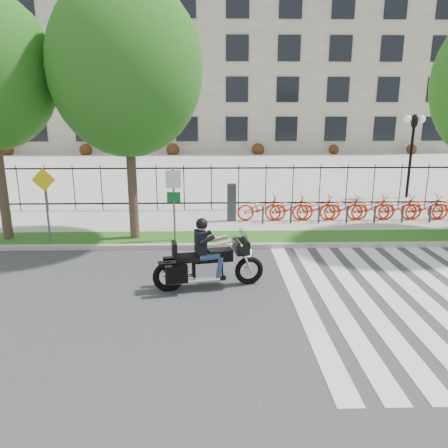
{
  "coord_description": "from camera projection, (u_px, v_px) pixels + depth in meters",
  "views": [
    {
      "loc": [
        0.07,
        -9.75,
        4.52
      ],
      "look_at": [
        0.4,
        3.0,
        1.13
      ],
      "focal_mm": 35.0,
      "sensor_mm": 36.0,
      "label": 1
    }
  ],
  "objects": [
    {
      "name": "street_tree_1",
      "position": [
        126.0,
        68.0,
        13.82
      ],
      "size": [
        4.89,
        4.89,
        8.42
      ],
      "color": "#3A2D20",
      "rests_on": "grass_verge"
    },
    {
      "name": "curb",
      "position": [
        211.0,
        246.0,
        14.52
      ],
      "size": [
        60.0,
        0.2,
        0.15
      ],
      "primitive_type": "cube",
      "color": "#A7A59D",
      "rests_on": "ground"
    },
    {
      "name": "motorcycle_rider",
      "position": [
        208.0,
        260.0,
        11.19
      ],
      "size": [
        2.89,
        1.11,
        2.25
      ],
      "color": "black",
      "rests_on": "ground"
    },
    {
      "name": "sidewalk",
      "position": [
        211.0,
        221.0,
        17.76
      ],
      "size": [
        60.0,
        3.5,
        0.15
      ],
      "primitive_type": "cube",
      "color": "#A9A69E",
      "rests_on": "ground"
    },
    {
      "name": "sign_pole_regulatory",
      "position": [
        174.0,
        194.0,
        14.53
      ],
      "size": [
        0.5,
        0.09,
        2.5
      ],
      "color": "#59595B",
      "rests_on": "grass_verge"
    },
    {
      "name": "grass_verge",
      "position": [
        211.0,
        239.0,
        15.34
      ],
      "size": [
        60.0,
        1.5,
        0.15
      ],
      "primitive_type": "cube",
      "color": "#235515",
      "rests_on": "ground"
    },
    {
      "name": "plaza",
      "position": [
        212.0,
        166.0,
        34.72
      ],
      "size": [
        80.0,
        34.0,
        0.1
      ],
      "primitive_type": "cube",
      "color": "#A9A69E",
      "rests_on": "ground"
    },
    {
      "name": "office_building",
      "position": [
        211.0,
        60.0,
        51.41
      ],
      "size": [
        60.0,
        21.9,
        20.15
      ],
      "color": "gray",
      "rests_on": "ground"
    },
    {
      "name": "lamp_post_right",
      "position": [
        413.0,
        136.0,
        21.6
      ],
      "size": [
        1.06,
        0.7,
        4.25
      ],
      "color": "black",
      "rests_on": "ground"
    },
    {
      "name": "iron_fence",
      "position": [
        211.0,
        187.0,
        19.17
      ],
      "size": [
        30.0,
        0.06,
        2.0
      ],
      "primitive_type": null,
      "color": "black",
      "rests_on": "sidewalk"
    },
    {
      "name": "sign_pole_warning",
      "position": [
        45.0,
        195.0,
        14.42
      ],
      "size": [
        0.78,
        0.09,
        2.49
      ],
      "color": "#59595B",
      "rests_on": "grass_verge"
    },
    {
      "name": "ground",
      "position": [
        211.0,
        301.0,
        10.58
      ],
      "size": [
        120.0,
        120.0,
        0.0
      ],
      "primitive_type": "plane",
      "color": "#363639",
      "rests_on": "ground"
    },
    {
      "name": "bike_share_station",
      "position": [
        369.0,
        207.0,
        17.52
      ],
      "size": [
        11.14,
        0.88,
        1.5
      ],
      "color": "#2D2D33",
      "rests_on": "sidewalk"
    },
    {
      "name": "crosswalk_stripes",
      "position": [
        407.0,
        298.0,
        10.7
      ],
      "size": [
        5.7,
        8.0,
        0.01
      ],
      "primitive_type": null,
      "color": "silver",
      "rests_on": "ground"
    }
  ]
}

